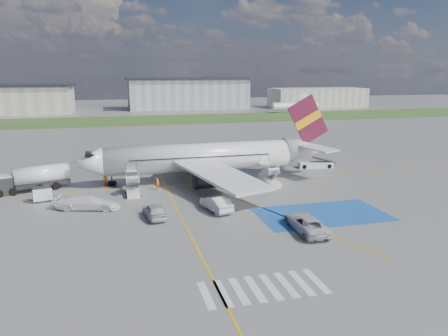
{
  "coord_description": "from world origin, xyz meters",
  "views": [
    {
      "loc": [
        -11.81,
        -45.11,
        15.28
      ],
      "look_at": [
        1.56,
        5.93,
        3.5
      ],
      "focal_mm": 35.0,
      "sensor_mm": 36.0,
      "label": 1
    }
  ],
  "objects": [
    {
      "name": "ground",
      "position": [
        0.0,
        0.0,
        0.0
      ],
      "size": [
        400.0,
        400.0,
        0.0
      ],
      "primitive_type": "plane",
      "color": "#60605E",
      "rests_on": "ground"
    },
    {
      "name": "grass_strip",
      "position": [
        0.0,
        95.0,
        0.01
      ],
      "size": [
        400.0,
        30.0,
        0.01
      ],
      "primitive_type": "cube",
      "color": "#2D4C1E",
      "rests_on": "ground"
    },
    {
      "name": "taxiway_line_main",
      "position": [
        0.0,
        12.0,
        0.01
      ],
      "size": [
        120.0,
        0.2,
        0.01
      ],
      "primitive_type": "cube",
      "color": "gold",
      "rests_on": "ground"
    },
    {
      "name": "taxiway_line_cross",
      "position": [
        -5.0,
        -10.0,
        0.01
      ],
      "size": [
        0.2,
        60.0,
        0.01
      ],
      "primitive_type": "cube",
      "color": "gold",
      "rests_on": "ground"
    },
    {
      "name": "taxiway_line_diag",
      "position": [
        0.0,
        12.0,
        0.01
      ],
      "size": [
        20.71,
        56.45,
        0.01
      ],
      "primitive_type": "cube",
      "rotation": [
        0.0,
        0.0,
        0.35
      ],
      "color": "gold",
      "rests_on": "ground"
    },
    {
      "name": "staging_box",
      "position": [
        10.0,
        -4.0,
        0.01
      ],
      "size": [
        14.0,
        8.0,
        0.01
      ],
      "primitive_type": "cube",
      "color": "#1A4E9C",
      "rests_on": "ground"
    },
    {
      "name": "crosswalk",
      "position": [
        -1.8,
        -18.0,
        0.01
      ],
      "size": [
        9.0,
        4.0,
        0.01
      ],
      "color": "silver",
      "rests_on": "ground"
    },
    {
      "name": "terminal_centre",
      "position": [
        20.0,
        135.0,
        6.0
      ],
      "size": [
        48.0,
        18.0,
        12.0
      ],
      "primitive_type": "cube",
      "color": "gray",
      "rests_on": "ground"
    },
    {
      "name": "terminal_east",
      "position": [
        75.0,
        128.0,
        4.0
      ],
      "size": [
        40.0,
        16.0,
        8.0
      ],
      "primitive_type": "cube",
      "color": "gray",
      "rests_on": "ground"
    },
    {
      "name": "airliner",
      "position": [
        1.51,
        14.0,
        3.39
      ],
      "size": [
        36.81,
        32.95,
        11.92
      ],
      "color": "silver",
      "rests_on": "ground"
    },
    {
      "name": "airstairs_fwd",
      "position": [
        -9.5,
        8.7,
        0.62
      ],
      "size": [
        1.9,
        5.2,
        3.6
      ],
      "color": "silver",
      "rests_on": "ground"
    },
    {
      "name": "airstairs_aft",
      "position": [
        9.0,
        8.7,
        0.62
      ],
      "size": [
        1.9,
        5.2,
        3.6
      ],
      "color": "silver",
      "rests_on": "ground"
    },
    {
      "name": "fuel_tanker",
      "position": [
        -22.02,
        14.33,
        1.33
      ],
      "size": [
        9.5,
        5.51,
        3.16
      ],
      "rotation": [
        0.0,
        0.0,
        0.36
      ],
      "color": "black",
      "rests_on": "ground"
    },
    {
      "name": "gpu_cart",
      "position": [
        -20.15,
        8.95,
        0.79
      ],
      "size": [
        2.36,
        1.82,
        1.75
      ],
      "rotation": [
        0.0,
        0.0,
        0.26
      ],
      "color": "silver",
      "rests_on": "ground"
    },
    {
      "name": "belt_loader",
      "position": [
        19.98,
        17.73,
        0.44
      ],
      "size": [
        6.05,
        2.95,
        1.76
      ],
      "rotation": [
        0.0,
        0.0,
        -0.16
      ],
      "color": "silver",
      "rests_on": "ground"
    },
    {
      "name": "car_silver_a",
      "position": [
        -7.8,
        -0.6,
        0.79
      ],
      "size": [
        2.46,
        4.82,
        1.57
      ],
      "primitive_type": "imported",
      "rotation": [
        0.0,
        0.0,
        3.28
      ],
      "color": "#ABAEB2",
      "rests_on": "ground"
    },
    {
      "name": "car_silver_b",
      "position": [
        -0.84,
        0.18,
        0.85
      ],
      "size": [
        2.93,
        5.43,
        1.7
      ],
      "primitive_type": "imported",
      "rotation": [
        0.0,
        0.0,
        3.37
      ],
      "color": "#B0B4B8",
      "rests_on": "ground"
    },
    {
      "name": "van_white_a",
      "position": [
        6.18,
        -8.11,
        1.02
      ],
      "size": [
        2.76,
        5.55,
        2.04
      ],
      "primitive_type": "imported",
      "rotation": [
        0.0,
        0.0,
        3.09
      ],
      "color": "silver",
      "rests_on": "ground"
    },
    {
      "name": "van_white_b",
      "position": [
        -14.71,
        4.3,
        1.05
      ],
      "size": [
        5.75,
        3.6,
        2.1
      ],
      "primitive_type": "imported",
      "rotation": [
        0.0,
        0.0,
        1.29
      ],
      "color": "white",
      "rests_on": "ground"
    },
    {
      "name": "crew_fwd",
      "position": [
        -6.2,
        10.42,
        0.82
      ],
      "size": [
        0.68,
        0.71,
        1.64
      ],
      "primitive_type": "imported",
      "rotation": [
        0.0,
        0.0,
        0.89
      ],
      "color": "#DC5B0B",
      "rests_on": "ground"
    },
    {
      "name": "crew_nose",
      "position": [
        -12.92,
        14.38,
        0.99
      ],
      "size": [
        1.02,
        1.15,
        1.98
      ],
      "primitive_type": "imported",
      "rotation": [
        0.0,
        0.0,
        -1.24
      ],
      "color": "orange",
      "rests_on": "ground"
    },
    {
      "name": "crew_aft",
      "position": [
        5.71,
        10.05,
        0.79
      ],
      "size": [
        0.74,
        1.01,
        1.59
      ],
      "primitive_type": "imported",
      "rotation": [
        0.0,
        0.0,
        2.01
      ],
      "color": "orange",
      "rests_on": "ground"
    }
  ]
}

